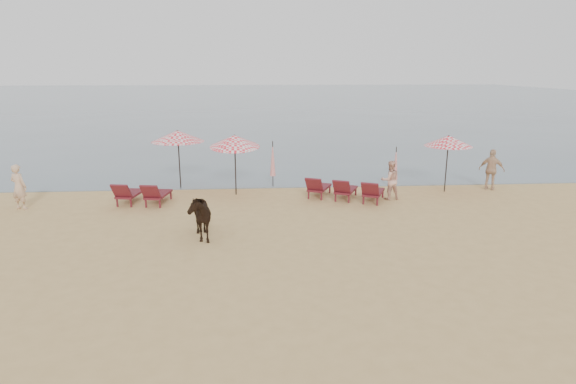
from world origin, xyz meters
name	(u,v)px	position (x,y,z in m)	size (l,w,h in m)	color
ground	(301,281)	(0.00, 0.00, 0.00)	(120.00, 120.00, 0.00)	tan
sea	(260,98)	(0.00, 80.00, 0.00)	(160.00, 140.00, 0.06)	#51606B
lounger_cluster_left	(142,193)	(-5.73, 7.63, 0.47)	(2.15, 2.09, 0.67)	maroon
lounger_cluster_right	(345,189)	(2.58, 7.79, 0.46)	(3.49, 2.87, 0.67)	maroon
umbrella_open_left_a	(178,136)	(-4.59, 10.31, 2.41)	(2.36, 2.36, 2.68)	black
umbrella_open_left_b	(235,141)	(-2.00, 8.98, 2.36)	(2.14, 2.18, 2.73)	black
umbrella_open_right	(449,141)	(7.32, 8.88, 2.28)	(2.08, 2.08, 2.53)	black
umbrella_closed_left	(273,159)	(-0.34, 10.31, 1.32)	(0.26, 0.26, 2.14)	black
umbrella_closed_right	(396,163)	(5.15, 9.34, 1.22)	(0.24, 0.24, 1.98)	black
cow	(197,215)	(-3.04, 3.50, 0.78)	(0.84, 1.85, 1.56)	black
beachgoer_left	(19,187)	(-10.34, 7.32, 0.90)	(0.65, 0.43, 1.79)	tan
beachgoer_right_a	(390,180)	(4.48, 7.76, 0.83)	(0.80, 0.63, 1.65)	tan
beachgoer_right_b	(492,170)	(9.51, 9.07, 0.93)	(1.09, 0.45, 1.85)	tan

